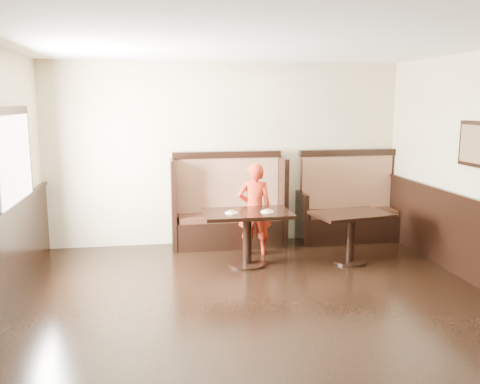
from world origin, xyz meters
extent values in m
plane|color=black|center=(0.00, 0.00, 0.00)|extent=(7.00, 7.00, 0.00)
plane|color=beige|center=(0.00, 3.50, 1.40)|extent=(5.50, 0.00, 5.50)
plane|color=white|center=(0.00, 0.00, 2.80)|extent=(7.00, 7.00, 0.00)
cube|color=black|center=(-2.71, 1.90, 1.55)|extent=(0.05, 1.50, 1.20)
cube|color=white|center=(-2.69, 1.90, 1.55)|extent=(0.01, 1.30, 1.00)
cube|color=black|center=(2.71, 1.20, 1.70)|extent=(0.04, 0.70, 0.55)
cube|color=olive|center=(2.69, 1.20, 1.70)|extent=(0.01, 0.60, 0.45)
cube|color=black|center=(0.00, 3.22, 0.21)|extent=(1.60, 0.50, 0.42)
cube|color=#361C11|center=(0.00, 3.22, 0.46)|extent=(1.54, 0.46, 0.09)
cube|color=#541010|center=(0.00, 3.43, 0.90)|extent=(1.60, 0.12, 0.92)
cube|color=black|center=(0.00, 3.43, 1.40)|extent=(1.68, 0.16, 0.10)
cube|color=black|center=(-0.84, 3.32, 0.68)|extent=(0.07, 0.72, 1.36)
cube|color=black|center=(0.84, 3.32, 0.68)|extent=(0.07, 0.72, 1.36)
cube|color=black|center=(1.95, 3.22, 0.21)|extent=(1.50, 0.50, 0.42)
cube|color=#361C11|center=(1.95, 3.22, 0.46)|extent=(1.44, 0.46, 0.09)
cube|color=#541010|center=(1.95, 3.43, 0.90)|extent=(1.50, 0.12, 0.92)
cube|color=black|center=(1.95, 3.43, 1.40)|extent=(1.58, 0.16, 0.10)
cube|color=black|center=(1.16, 3.32, 0.40)|extent=(0.07, 0.72, 0.80)
cube|color=black|center=(2.74, 3.32, 0.40)|extent=(0.07, 0.72, 0.80)
cube|color=black|center=(0.11, 2.25, 0.72)|extent=(1.18, 0.75, 0.05)
cylinder|color=black|center=(0.11, 2.25, 0.35)|extent=(0.12, 0.12, 0.68)
cylinder|color=black|center=(0.11, 2.25, 0.01)|extent=(0.51, 0.51, 0.03)
cube|color=black|center=(1.54, 2.15, 0.68)|extent=(1.11, 0.83, 0.05)
cylinder|color=black|center=(1.54, 2.15, 0.33)|extent=(0.11, 0.11, 0.64)
cylinder|color=black|center=(1.54, 2.15, 0.01)|extent=(0.48, 0.48, 0.03)
imported|color=#B72813|center=(0.31, 2.74, 0.67)|extent=(0.53, 0.38, 1.34)
cylinder|color=white|center=(-0.11, 2.20, 0.75)|extent=(0.18, 0.18, 0.01)
cylinder|color=tan|center=(-0.11, 2.20, 0.76)|extent=(0.11, 0.11, 0.01)
cylinder|color=#EABA54|center=(-0.11, 2.20, 0.77)|extent=(0.09, 0.09, 0.01)
cylinder|color=white|center=(0.37, 2.19, 0.75)|extent=(0.17, 0.17, 0.01)
cylinder|color=tan|center=(0.37, 2.19, 0.76)|extent=(0.11, 0.11, 0.01)
cylinder|color=#EABA54|center=(0.37, 2.19, 0.77)|extent=(0.09, 0.09, 0.01)
camera|label=1|loc=(-1.07, -4.30, 2.20)|focal=38.00mm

